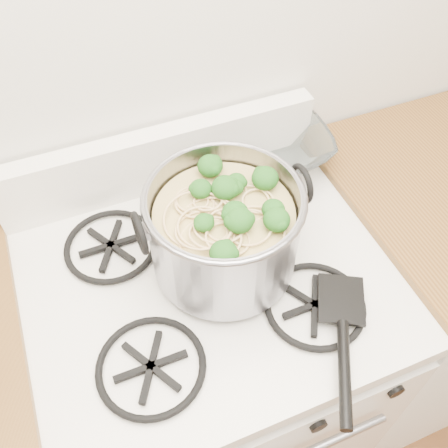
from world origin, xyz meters
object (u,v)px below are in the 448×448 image
stock_pot (224,231)px  glass_bowl (260,152)px  gas_range (213,370)px  spatula (342,297)px

stock_pot → glass_bowl: bearing=52.2°
gas_range → glass_bowl: size_ratio=7.16×
spatula → glass_bowl: bearing=115.7°
stock_pot → spatula: size_ratio=1.08×
gas_range → stock_pot: 0.59m
glass_bowl → stock_pot: bearing=-127.8°
spatula → stock_pot: bearing=163.6°
gas_range → spatula: 0.57m
spatula → glass_bowl: glass_bowl is taller
spatula → gas_range: bearing=172.5°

